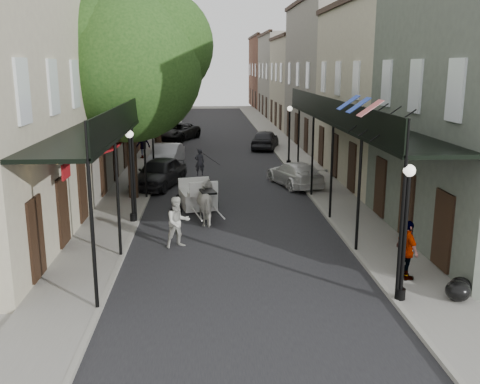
{
  "coord_description": "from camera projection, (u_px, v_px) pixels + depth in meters",
  "views": [
    {
      "loc": [
        -1.07,
        -15.13,
        6.3
      ],
      "look_at": [
        0.16,
        4.58,
        1.6
      ],
      "focal_mm": 40.0,
      "sensor_mm": 36.0,
      "label": 1
    }
  ],
  "objects": [
    {
      "name": "lamppost_left",
      "position": [
        131.0,
        174.0,
        21.31
      ],
      "size": [
        0.32,
        0.32,
        3.71
      ],
      "color": "black",
      "rests_on": "sidewalk_left"
    },
    {
      "name": "tree_far",
      "position": [
        161.0,
        72.0,
        38.08
      ],
      "size": [
        6.45,
        6.0,
        8.61
      ],
      "color": "#382619",
      "rests_on": "sidewalk_left"
    },
    {
      "name": "carriage",
      "position": [
        196.0,
        183.0,
        24.18
      ],
      "size": [
        2.04,
        2.73,
        2.82
      ],
      "rotation": [
        0.0,
        0.0,
        0.22
      ],
      "color": "black",
      "rests_on": "ground"
    },
    {
      "name": "car_left_mid",
      "position": [
        166.0,
        157.0,
        33.18
      ],
      "size": [
        2.15,
        4.75,
        1.51
      ],
      "primitive_type": "imported",
      "rotation": [
        0.0,
        0.0,
        -0.12
      ],
      "color": "#949499",
      "rests_on": "ground"
    },
    {
      "name": "trash_bags",
      "position": [
        459.0,
        289.0,
        14.51
      ],
      "size": [
        0.92,
        1.07,
        0.56
      ],
      "color": "black",
      "rests_on": "sidewalk_right"
    },
    {
      "name": "ground",
      "position": [
        244.0,
        278.0,
        16.21
      ],
      "size": [
        140.0,
        140.0,
        0.0
      ],
      "primitive_type": "plane",
      "color": "gray",
      "rests_on": "ground"
    },
    {
      "name": "car_left_far",
      "position": [
        177.0,
        132.0,
        45.8
      ],
      "size": [
        4.29,
        5.81,
        1.47
      ],
      "primitive_type": "imported",
      "rotation": [
        0.0,
        0.0,
        -0.4
      ],
      "color": "black",
      "rests_on": "ground"
    },
    {
      "name": "tree_near",
      "position": [
        137.0,
        61.0,
        24.34
      ],
      "size": [
        7.31,
        6.8,
        9.63
      ],
      "color": "#382619",
      "rests_on": "sidewalk_left"
    },
    {
      "name": "pedestrian_sidewalk_left",
      "position": [
        143.0,
        144.0,
        36.27
      ],
      "size": [
        1.4,
        1.3,
        1.9
      ],
      "primitive_type": "imported",
      "rotation": [
        0.0,
        0.0,
        3.79
      ],
      "color": "gray",
      "rests_on": "sidewalk_left"
    },
    {
      "name": "lamppost_right_far",
      "position": [
        289.0,
        135.0,
        33.46
      ],
      "size": [
        0.32,
        0.32,
        3.71
      ],
      "color": "black",
      "rests_on": "sidewalk_right"
    },
    {
      "name": "sidewalk_left",
      "position": [
        148.0,
        162.0,
        35.31
      ],
      "size": [
        2.2,
        90.0,
        0.12
      ],
      "primitive_type": "cube",
      "color": "gray",
      "rests_on": "ground"
    },
    {
      "name": "sidewalk_right",
      "position": [
        297.0,
        160.0,
        35.92
      ],
      "size": [
        2.2,
        90.0,
        0.12
      ],
      "primitive_type": "cube",
      "color": "gray",
      "rests_on": "ground"
    },
    {
      "name": "horse",
      "position": [
        209.0,
        202.0,
        21.78
      ],
      "size": [
        1.32,
        2.14,
        1.68
      ],
      "primitive_type": "imported",
      "rotation": [
        0.0,
        0.0,
        3.36
      ],
      "color": "silver",
      "rests_on": "ground"
    },
    {
      "name": "pedestrian_sidewalk_right",
      "position": [
        407.0,
        250.0,
        15.66
      ],
      "size": [
        0.63,
        1.11,
        1.78
      ],
      "primitive_type": "imported",
      "rotation": [
        0.0,
        0.0,
        1.76
      ],
      "color": "gray",
      "rests_on": "sidewalk_right"
    },
    {
      "name": "lamppost_right_near",
      "position": [
        405.0,
        231.0,
        14.05
      ],
      "size": [
        0.32,
        0.32,
        3.71
      ],
      "color": "black",
      "rests_on": "sidewalk_right"
    },
    {
      "name": "gallery_right",
      "position": [
        347.0,
        120.0,
        22.34
      ],
      "size": [
        2.2,
        18.05,
        4.88
      ],
      "color": "black",
      "rests_on": "sidewalk_right"
    },
    {
      "name": "building_row_right",
      "position": [
        322.0,
        78.0,
        44.65
      ],
      "size": [
        5.0,
        80.0,
        10.5
      ],
      "primitive_type": "cube",
      "color": "gray",
      "rests_on": "ground"
    },
    {
      "name": "car_right_near",
      "position": [
        295.0,
        174.0,
        28.46
      ],
      "size": [
        2.92,
        4.79,
        1.3
      ],
      "primitive_type": "imported",
      "rotation": [
        0.0,
        0.0,
        3.4
      ],
      "color": "silver",
      "rests_on": "ground"
    },
    {
      "name": "car_left_near",
      "position": [
        159.0,
        173.0,
        28.14
      ],
      "size": [
        3.1,
        4.91,
        1.56
      ],
      "primitive_type": "imported",
      "rotation": [
        0.0,
        0.0,
        -0.3
      ],
      "color": "black",
      "rests_on": "ground"
    },
    {
      "name": "car_right_far",
      "position": [
        265.0,
        139.0,
        40.96
      ],
      "size": [
        2.76,
        4.66,
        1.49
      ],
      "primitive_type": "imported",
      "rotation": [
        0.0,
        0.0,
        2.9
      ],
      "color": "black",
      "rests_on": "ground"
    },
    {
      "name": "road",
      "position": [
        223.0,
        162.0,
        35.63
      ],
      "size": [
        8.0,
        90.0,
        0.01
      ],
      "primitive_type": "cube",
      "color": "black",
      "rests_on": "ground"
    },
    {
      "name": "pedestrian_walking",
      "position": [
        178.0,
        222.0,
        18.78
      ],
      "size": [
        1.1,
        1.0,
        1.83
      ],
      "primitive_type": "imported",
      "rotation": [
        0.0,
        0.0,
        0.43
      ],
      "color": "#B3B3A9",
      "rests_on": "ground"
    },
    {
      "name": "gallery_left",
      "position": [
        115.0,
        122.0,
        21.76
      ],
      "size": [
        2.2,
        18.05,
        4.88
      ],
      "color": "black",
      "rests_on": "sidewalk_left"
    },
    {
      "name": "building_row_left",
      "position": [
        114.0,
        78.0,
        43.6
      ],
      "size": [
        5.0,
        80.0,
        10.5
      ],
      "primitive_type": "cube",
      "color": "#B2AC8E",
      "rests_on": "ground"
    }
  ]
}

